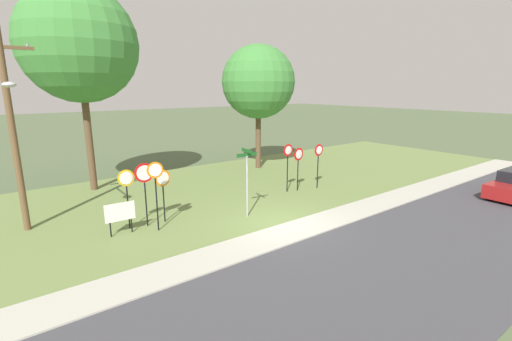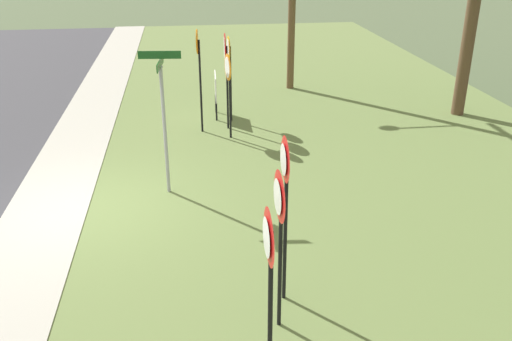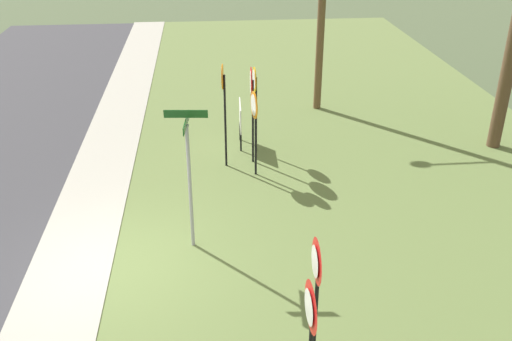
{
  "view_description": "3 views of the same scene",
  "coord_description": "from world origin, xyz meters",
  "views": [
    {
      "loc": [
        -9.06,
        -10.15,
        5.48
      ],
      "look_at": [
        1.1,
        3.18,
        1.54
      ],
      "focal_mm": 24.88,
      "sensor_mm": 36.0,
      "label": 1
    },
    {
      "loc": [
        10.01,
        2.02,
        5.15
      ],
      "look_at": [
        0.99,
        3.22,
        1.12
      ],
      "focal_mm": 38.74,
      "sensor_mm": 36.0,
      "label": 2
    },
    {
      "loc": [
        9.36,
        1.93,
        6.72
      ],
      "look_at": [
        -1.21,
        2.93,
        1.39
      ],
      "focal_mm": 40.27,
      "sensor_mm": 36.0,
      "label": 3
    }
  ],
  "objects": [
    {
      "name": "stop_sign_near_left",
      "position": [
        -4.25,
        2.41,
        1.99
      ],
      "size": [
        0.62,
        0.11,
        2.74
      ],
      "rotation": [
        0.0,
        0.0,
        -0.09
      ],
      "color": "black",
      "rests_on": "grass_median"
    },
    {
      "name": "yield_sign_far_left",
      "position": [
        3.9,
        3.12,
        1.78
      ],
      "size": [
        0.69,
        0.11,
        2.35
      ],
      "rotation": [
        0.0,
        0.0,
        0.04
      ],
      "color": "black",
      "rests_on": "grass_median"
    },
    {
      "name": "grass_median",
      "position": [
        0.0,
        6.0,
        0.02
      ],
      "size": [
        44.0,
        12.0,
        0.04
      ],
      "primitive_type": "cube",
      "color": "olive",
      "rests_on": "ground_plane"
    },
    {
      "name": "stop_sign_far_left",
      "position": [
        -4.41,
        3.13,
        1.93
      ],
      "size": [
        0.77,
        0.1,
        2.59
      ],
      "rotation": [
        0.0,
        0.0,
        -0.04
      ],
      "color": "black",
      "rests_on": "grass_median"
    },
    {
      "name": "notice_board",
      "position": [
        -5.51,
        2.91,
        0.87
      ],
      "size": [
        1.1,
        0.08,
        1.25
      ],
      "rotation": [
        0.0,
        0.0,
        -0.04
      ],
      "color": "black",
      "rests_on": "grass_median"
    },
    {
      "name": "sidewalk_strip",
      "position": [
        0.0,
        -0.8,
        0.03
      ],
      "size": [
        44.0,
        1.6,
        0.06
      ],
      "primitive_type": "cube",
      "color": "#ADAA9E",
      "rests_on": "ground_plane"
    },
    {
      "name": "street_name_post",
      "position": [
        -0.6,
        1.58,
        1.8
      ],
      "size": [
        0.96,
        0.81,
        2.96
      ],
      "rotation": [
        0.0,
        0.0,
        -0.1
      ],
      "color": "#9EA0A8",
      "rests_on": "grass_median"
    },
    {
      "name": "stop_sign_near_right",
      "position": [
        -3.67,
        3.13,
        1.63
      ],
      "size": [
        0.67,
        0.12,
        2.21
      ],
      "rotation": [
        0.0,
        0.0,
        0.13
      ],
      "color": "black",
      "rests_on": "grass_median"
    },
    {
      "name": "ground_plane",
      "position": [
        0.0,
        0.0,
        0.0
      ],
      "size": [
        160.0,
        160.0,
        0.0
      ],
      "primitive_type": "plane",
      "color": "#4C5B3D"
    },
    {
      "name": "stop_sign_far_center",
      "position": [
        -5.07,
        3.28,
        1.76
      ],
      "size": [
        0.65,
        0.1,
        2.39
      ],
      "rotation": [
        0.0,
        0.0,
        0.03
      ],
      "color": "black",
      "rests_on": "grass_median"
    },
    {
      "name": "yield_sign_near_right",
      "position": [
        3.3,
        3.3,
        1.94
      ],
      "size": [
        0.65,
        0.1,
        2.58
      ],
      "rotation": [
        0.0,
        0.0,
        0.0
      ],
      "color": "black",
      "rests_on": "grass_median"
    }
  ]
}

